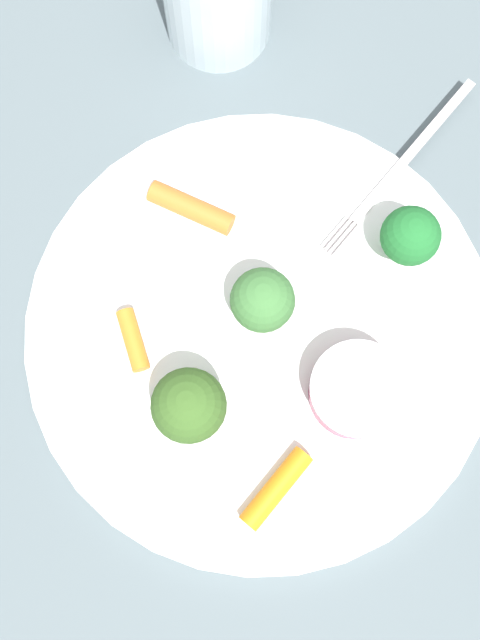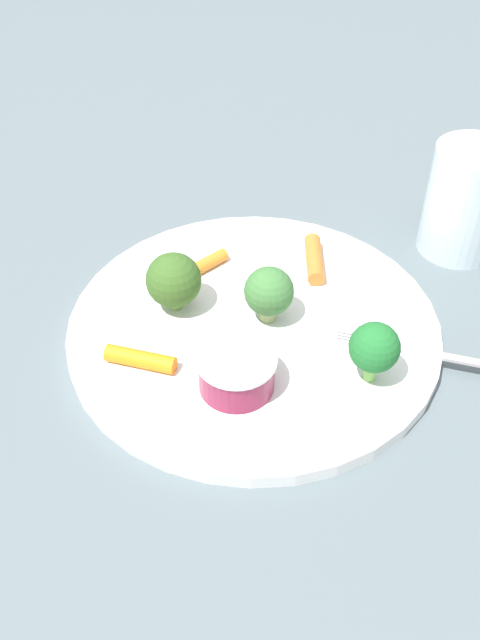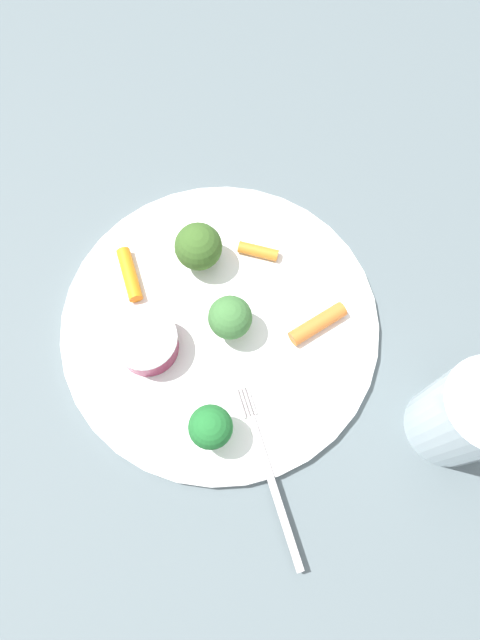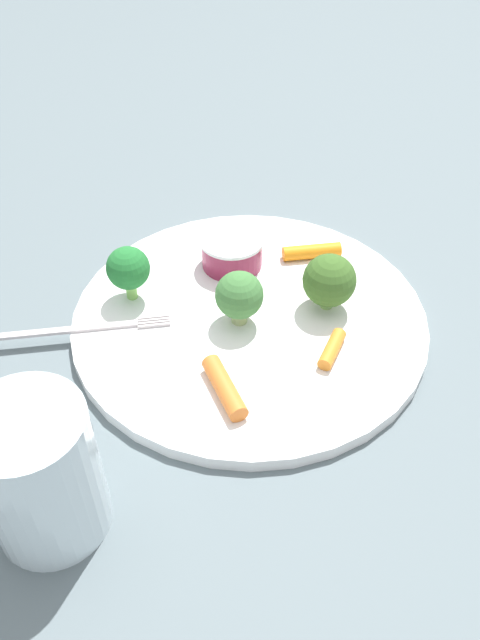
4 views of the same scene
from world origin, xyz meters
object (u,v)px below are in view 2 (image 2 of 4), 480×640
Objects in this scene: fork at (430,355)px; broccoli_floret_0 at (265,292)px; carrot_stick_1 at (204,263)px; sauce_cup at (233,372)px; carrot_stick_2 at (311,259)px; carrot_stick_0 at (137,359)px; broccoli_floret_2 at (371,348)px; broccoli_floret_1 at (170,280)px; plate at (250,327)px; drinking_glass at (463,201)px.

broccoli_floret_0 is at bearing -17.41° from fork.
fork is at bearing 150.08° from carrot_stick_1.
sauce_cup is 1.02× the size of carrot_stick_2.
fork is (-0.23, -0.02, -0.01)m from carrot_stick_0.
broccoli_floret_2 is at bearing 139.47° from broccoli_floret_0.
sauce_cup is 0.11m from broccoli_floret_1.
broccoli_floret_0 is 0.09m from carrot_stick_1.
sauce_cup is at bearing 165.66° from carrot_stick_0.
plate is 6.19× the size of broccoli_floret_0.
sauce_cup reaches higher than carrot_stick_1.
carrot_stick_0 is (0.02, 0.07, -0.02)m from broccoli_floret_1.
carrot_stick_2 is (-0.10, -0.01, 0.00)m from carrot_stick_1.
drinking_glass is (-0.18, -0.12, 0.01)m from broccoli_floret_0.
carrot_stick_0 reaches higher than fork.
broccoli_floret_1 is 0.08m from carrot_stick_0.
broccoli_floret_1 is (0.08, -0.01, 0.00)m from broccoli_floret_0.
carrot_stick_2 is 0.15m from drinking_glass.
carrot_stick_2 is 0.37× the size of fork.
carrot_stick_0 is (0.09, 0.05, 0.01)m from plate.
drinking_glass reaches higher than fork.
carrot_stick_1 is 0.21m from fork.
broccoli_floret_2 is (-0.09, 0.06, 0.04)m from plate.
broccoli_floret_1 is 0.28m from drinking_glass.
fork is 0.17m from drinking_glass.
carrot_stick_1 is 0.25m from drinking_glass.
carrot_stick_1 is at bearing -114.00° from broccoli_floret_1.
broccoli_floret_0 reaches higher than fork.
sauce_cup is at bearing 12.81° from fork.
sauce_cup is 1.07× the size of carrot_stick_0.
carrot_stick_2 is at bearing 19.23° from drinking_glass.
carrot_stick_2 reaches higher than carrot_stick_1.
broccoli_floret_1 is at bearing -58.24° from sauce_cup.
carrot_stick_2 is at bearing -51.79° from fork.
broccoli_floret_2 is at bearing 153.43° from broccoli_floret_1.
broccoli_floret_2 is 0.15m from carrot_stick_2.
broccoli_floret_2 is 0.18m from carrot_stick_0.
broccoli_floret_2 is at bearing 135.01° from carrot_stick_1.
broccoli_floret_2 is 0.19m from carrot_stick_1.
broccoli_floret_0 is 0.10m from broccoli_floret_2.
broccoli_floret_2 is 0.89× the size of carrot_stick_2.
fork is at bearing 128.21° from carrot_stick_2.
broccoli_floret_0 is 0.95× the size of broccoli_floret_2.
carrot_stick_0 is 0.54× the size of drinking_glass.
broccoli_floret_1 reaches higher than carrot_stick_0.
broccoli_floret_1 and broccoli_floret_2 have the same top height.
plate is 5.51× the size of carrot_stick_0.
drinking_glass is at bearing -157.29° from broccoli_floret_1.
carrot_stick_1 is at bearing -77.83° from sauce_cup.
fork is (-0.19, 0.11, -0.00)m from carrot_stick_1.
plate is 5.14× the size of sauce_cup.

